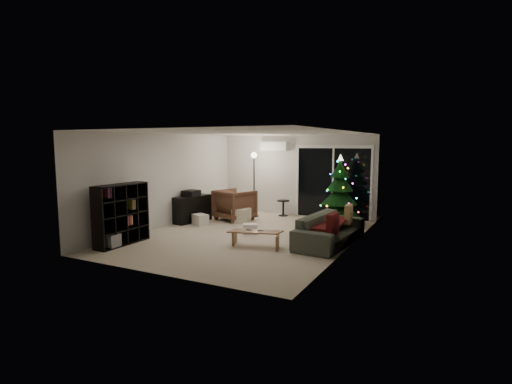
{
  "coord_description": "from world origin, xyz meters",
  "views": [
    {
      "loc": [
        4.55,
        -8.41,
        2.26
      ],
      "look_at": [
        0.1,
        0.3,
        1.05
      ],
      "focal_mm": 28.0,
      "sensor_mm": 36.0,
      "label": 1
    }
  ],
  "objects_px": {
    "bookshelf": "(116,214)",
    "armchair": "(235,205)",
    "sofa": "(330,230)",
    "christmas_tree": "(340,190)",
    "coffee_table": "(255,239)",
    "media_cabinet": "(191,209)"
  },
  "relations": [
    {
      "from": "bookshelf",
      "to": "armchair",
      "type": "relative_size",
      "value": 1.36
    },
    {
      "from": "sofa",
      "to": "christmas_tree",
      "type": "distance_m",
      "value": 2.26
    },
    {
      "from": "armchair",
      "to": "coffee_table",
      "type": "distance_m",
      "value": 3.14
    },
    {
      "from": "media_cabinet",
      "to": "christmas_tree",
      "type": "height_order",
      "value": "christmas_tree"
    },
    {
      "from": "coffee_table",
      "to": "christmas_tree",
      "type": "relative_size",
      "value": 0.57
    },
    {
      "from": "sofa",
      "to": "coffee_table",
      "type": "bearing_deg",
      "value": 129.3
    },
    {
      "from": "media_cabinet",
      "to": "armchair",
      "type": "distance_m",
      "value": 1.26
    },
    {
      "from": "bookshelf",
      "to": "sofa",
      "type": "distance_m",
      "value": 4.81
    },
    {
      "from": "bookshelf",
      "to": "coffee_table",
      "type": "bearing_deg",
      "value": 11.83
    },
    {
      "from": "media_cabinet",
      "to": "armchair",
      "type": "xyz_separation_m",
      "value": [
        0.97,
        0.8,
        0.08
      ]
    },
    {
      "from": "bookshelf",
      "to": "media_cabinet",
      "type": "relative_size",
      "value": 1.13
    },
    {
      "from": "coffee_table",
      "to": "christmas_tree",
      "type": "height_order",
      "value": "christmas_tree"
    },
    {
      "from": "christmas_tree",
      "to": "coffee_table",
      "type": "bearing_deg",
      "value": -107.94
    },
    {
      "from": "media_cabinet",
      "to": "sofa",
      "type": "relative_size",
      "value": 0.53
    },
    {
      "from": "media_cabinet",
      "to": "coffee_table",
      "type": "height_order",
      "value": "media_cabinet"
    },
    {
      "from": "sofa",
      "to": "bookshelf",
      "type": "bearing_deg",
      "value": 120.93
    },
    {
      "from": "media_cabinet",
      "to": "christmas_tree",
      "type": "relative_size",
      "value": 0.62
    },
    {
      "from": "media_cabinet",
      "to": "bookshelf",
      "type": "bearing_deg",
      "value": -79.91
    },
    {
      "from": "bookshelf",
      "to": "armchair",
      "type": "distance_m",
      "value": 3.76
    },
    {
      "from": "bookshelf",
      "to": "christmas_tree",
      "type": "xyz_separation_m",
      "value": [
        3.92,
        4.26,
        0.29
      ]
    },
    {
      "from": "bookshelf",
      "to": "christmas_tree",
      "type": "height_order",
      "value": "christmas_tree"
    },
    {
      "from": "media_cabinet",
      "to": "christmas_tree",
      "type": "xyz_separation_m",
      "value": [
        3.92,
        1.43,
        0.6
      ]
    }
  ]
}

